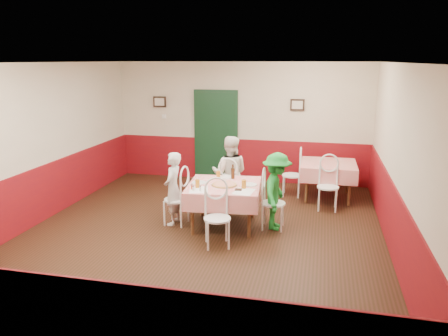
% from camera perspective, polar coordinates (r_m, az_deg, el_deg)
% --- Properties ---
extents(floor, '(7.00, 7.00, 0.00)m').
position_cam_1_polar(floor, '(7.41, -2.93, -8.63)').
color(floor, black).
rests_on(floor, ground).
extents(ceiling, '(7.00, 7.00, 0.00)m').
position_cam_1_polar(ceiling, '(6.84, -3.23, 13.58)').
color(ceiling, white).
rests_on(ceiling, back_wall).
extents(back_wall, '(6.00, 0.10, 2.80)m').
position_cam_1_polar(back_wall, '(10.35, 2.24, 5.95)').
color(back_wall, beige).
rests_on(back_wall, ground).
extents(front_wall, '(6.00, 0.10, 2.80)m').
position_cam_1_polar(front_wall, '(3.88, -17.43, -8.57)').
color(front_wall, beige).
rests_on(front_wall, ground).
extents(left_wall, '(0.10, 7.00, 2.80)m').
position_cam_1_polar(left_wall, '(8.31, -23.41, 2.82)').
color(left_wall, beige).
rests_on(left_wall, ground).
extents(right_wall, '(0.10, 7.00, 2.80)m').
position_cam_1_polar(right_wall, '(6.82, 21.96, 0.73)').
color(right_wall, beige).
rests_on(right_wall, ground).
extents(wainscot_back, '(6.00, 0.03, 1.00)m').
position_cam_1_polar(wainscot_back, '(10.50, 2.18, 1.07)').
color(wainscot_back, maroon).
rests_on(wainscot_back, ground).
extents(wainscot_front, '(6.00, 0.03, 1.00)m').
position_cam_1_polar(wainscot_front, '(4.31, -16.41, -19.63)').
color(wainscot_front, maroon).
rests_on(wainscot_front, ground).
extents(wainscot_left, '(0.03, 7.00, 1.00)m').
position_cam_1_polar(wainscot_left, '(8.51, -22.75, -3.14)').
color(wainscot_left, maroon).
rests_on(wainscot_left, ground).
extents(wainscot_right, '(0.03, 7.00, 1.00)m').
position_cam_1_polar(wainscot_right, '(7.07, 21.17, -6.38)').
color(wainscot_right, maroon).
rests_on(wainscot_right, ground).
extents(door, '(0.96, 0.06, 2.10)m').
position_cam_1_polar(door, '(10.48, -1.06, 4.13)').
color(door, black).
rests_on(door, ground).
extents(picture_left, '(0.32, 0.03, 0.26)m').
position_cam_1_polar(picture_left, '(10.79, -8.40, 8.55)').
color(picture_left, black).
rests_on(picture_left, back_wall).
extents(picture_right, '(0.32, 0.03, 0.26)m').
position_cam_1_polar(picture_right, '(10.09, 9.56, 8.14)').
color(picture_right, black).
rests_on(picture_right, back_wall).
extents(thermostat, '(0.10, 0.03, 0.10)m').
position_cam_1_polar(thermostat, '(10.80, -7.84, 6.70)').
color(thermostat, white).
rests_on(thermostat, back_wall).
extents(main_table, '(1.34, 1.34, 0.77)m').
position_cam_1_polar(main_table, '(7.62, 0.00, -4.93)').
color(main_table, red).
rests_on(main_table, ground).
extents(second_table, '(1.13, 1.13, 0.77)m').
position_cam_1_polar(second_table, '(9.41, 13.38, -1.63)').
color(second_table, red).
rests_on(second_table, ground).
extents(chair_left, '(0.46, 0.46, 0.90)m').
position_cam_1_polar(chair_left, '(7.74, -6.27, -4.13)').
color(chair_left, white).
rests_on(chair_left, ground).
extents(chair_right, '(0.43, 0.43, 0.90)m').
position_cam_1_polar(chair_right, '(7.54, 6.44, -4.62)').
color(chair_right, white).
rests_on(chair_right, ground).
extents(chair_far, '(0.44, 0.44, 0.90)m').
position_cam_1_polar(chair_far, '(8.40, 0.71, -2.58)').
color(chair_far, white).
rests_on(chair_far, ground).
extents(chair_near, '(0.54, 0.54, 0.90)m').
position_cam_1_polar(chair_near, '(6.80, -0.88, -6.64)').
color(chair_near, white).
rests_on(chair_near, ground).
extents(chair_second_a, '(0.42, 0.42, 0.90)m').
position_cam_1_polar(chair_second_a, '(9.40, 8.84, -0.94)').
color(chair_second_a, white).
rests_on(chair_second_a, ground).
extents(chair_second_b, '(0.42, 0.42, 0.90)m').
position_cam_1_polar(chair_second_b, '(8.66, 13.43, -2.46)').
color(chair_second_b, white).
rests_on(chair_second_b, ground).
extents(pizza, '(0.45, 0.45, 0.03)m').
position_cam_1_polar(pizza, '(7.44, 0.05, -2.18)').
color(pizza, '#B74723').
rests_on(pizza, main_table).
extents(plate_left, '(0.27, 0.27, 0.01)m').
position_cam_1_polar(plate_left, '(7.59, -3.32, -1.92)').
color(plate_left, white).
rests_on(plate_left, main_table).
extents(plate_right, '(0.27, 0.27, 0.01)m').
position_cam_1_polar(plate_right, '(7.48, 3.39, -2.17)').
color(plate_right, white).
rests_on(plate_right, main_table).
extents(plate_far, '(0.27, 0.27, 0.01)m').
position_cam_1_polar(plate_far, '(7.93, 0.28, -1.21)').
color(plate_far, white).
rests_on(plate_far, main_table).
extents(glass_a, '(0.08, 0.08, 0.14)m').
position_cam_1_polar(glass_a, '(7.31, -3.48, -2.06)').
color(glass_a, '#BF7219').
rests_on(glass_a, main_table).
extents(glass_b, '(0.09, 0.09, 0.14)m').
position_cam_1_polar(glass_b, '(7.26, 2.61, -2.13)').
color(glass_b, '#BF7219').
rests_on(glass_b, main_table).
extents(glass_c, '(0.08, 0.08, 0.13)m').
position_cam_1_polar(glass_c, '(7.87, -0.75, -0.87)').
color(glass_c, '#BF7219').
rests_on(glass_c, main_table).
extents(beer_bottle, '(0.07, 0.07, 0.24)m').
position_cam_1_polar(beer_bottle, '(7.83, 1.16, -0.56)').
color(beer_bottle, '#381C0A').
rests_on(beer_bottle, main_table).
extents(shaker_a, '(0.04, 0.04, 0.09)m').
position_cam_1_polar(shaker_a, '(7.14, -4.02, -2.65)').
color(shaker_a, silver).
rests_on(shaker_a, main_table).
extents(shaker_b, '(0.04, 0.04, 0.09)m').
position_cam_1_polar(shaker_b, '(7.13, -3.13, -2.67)').
color(shaker_b, silver).
rests_on(shaker_b, main_table).
extents(shaker_c, '(0.04, 0.04, 0.09)m').
position_cam_1_polar(shaker_c, '(7.22, -4.22, -2.48)').
color(shaker_c, '#B23319').
rests_on(shaker_c, main_table).
extents(menu_left, '(0.39, 0.46, 0.00)m').
position_cam_1_polar(menu_left, '(7.21, -3.34, -2.85)').
color(menu_left, white).
rests_on(menu_left, main_table).
extents(menu_right, '(0.34, 0.43, 0.00)m').
position_cam_1_polar(menu_right, '(7.10, 2.62, -3.09)').
color(menu_right, white).
rests_on(menu_right, main_table).
extents(wallet, '(0.12, 0.10, 0.02)m').
position_cam_1_polar(wallet, '(7.17, 1.89, -2.84)').
color(wallet, black).
rests_on(wallet, main_table).
extents(diner_left, '(0.31, 0.47, 1.30)m').
position_cam_1_polar(diner_left, '(7.69, -6.68, -2.70)').
color(diner_left, gray).
rests_on(diner_left, ground).
extents(diner_far, '(0.75, 0.61, 1.45)m').
position_cam_1_polar(diner_far, '(8.38, 0.75, -0.69)').
color(diner_far, gray).
rests_on(diner_far, ground).
extents(diner_right, '(0.52, 0.88, 1.34)m').
position_cam_1_polar(diner_right, '(7.48, 6.87, -3.05)').
color(diner_right, gray).
rests_on(diner_right, ground).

